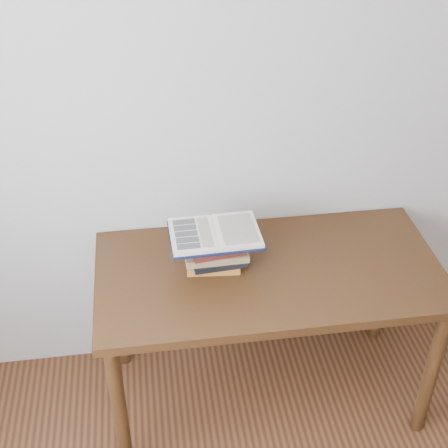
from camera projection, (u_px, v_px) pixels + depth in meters
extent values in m
cube|color=beige|center=(270.00, 112.00, 2.58)|extent=(3.50, 0.04, 2.60)
cube|color=#401F10|center=(269.00, 272.00, 2.60)|extent=(1.44, 0.72, 0.04)
cylinder|color=#401F10|center=(119.00, 409.00, 2.50)|extent=(0.06, 0.06, 0.73)
cylinder|color=#401F10|center=(431.00, 373.00, 2.65)|extent=(0.06, 0.06, 0.73)
cylinder|color=#401F10|center=(119.00, 307.00, 2.98)|extent=(0.06, 0.06, 0.73)
cylinder|color=#401F10|center=(382.00, 282.00, 3.14)|extent=(0.06, 0.06, 0.73)
cube|color=#A86B26|center=(213.00, 261.00, 2.60)|extent=(0.23, 0.17, 0.03)
cube|color=black|center=(218.00, 258.00, 2.57)|extent=(0.23, 0.16, 0.03)
cube|color=#A28153|center=(215.00, 251.00, 2.55)|extent=(0.26, 0.16, 0.03)
cube|color=maroon|center=(217.00, 246.00, 2.53)|extent=(0.23, 0.16, 0.03)
cube|color=maroon|center=(217.00, 241.00, 2.51)|extent=(0.25, 0.17, 0.03)
cube|color=black|center=(215.00, 235.00, 2.50)|extent=(0.37, 0.26, 0.01)
cube|color=silver|center=(192.00, 235.00, 2.48)|extent=(0.18, 0.24, 0.02)
cube|color=silver|center=(237.00, 231.00, 2.51)|extent=(0.18, 0.24, 0.02)
cylinder|color=silver|center=(215.00, 233.00, 2.50)|extent=(0.02, 0.24, 0.01)
cube|color=black|center=(184.00, 222.00, 2.54)|extent=(0.09, 0.04, 0.00)
cube|color=black|center=(185.00, 228.00, 2.51)|extent=(0.09, 0.04, 0.00)
cube|color=black|center=(186.00, 234.00, 2.47)|extent=(0.09, 0.04, 0.00)
cube|color=black|center=(187.00, 240.00, 2.44)|extent=(0.09, 0.04, 0.00)
cube|color=black|center=(189.00, 246.00, 2.41)|extent=(0.09, 0.04, 0.00)
cube|color=beige|center=(205.00, 232.00, 2.48)|extent=(0.05, 0.20, 0.00)
cube|color=beige|center=(238.00, 229.00, 2.50)|extent=(0.14, 0.21, 0.00)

